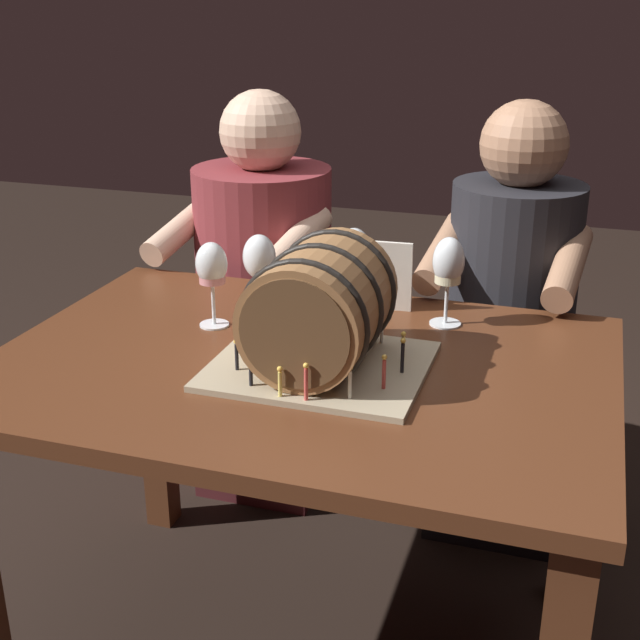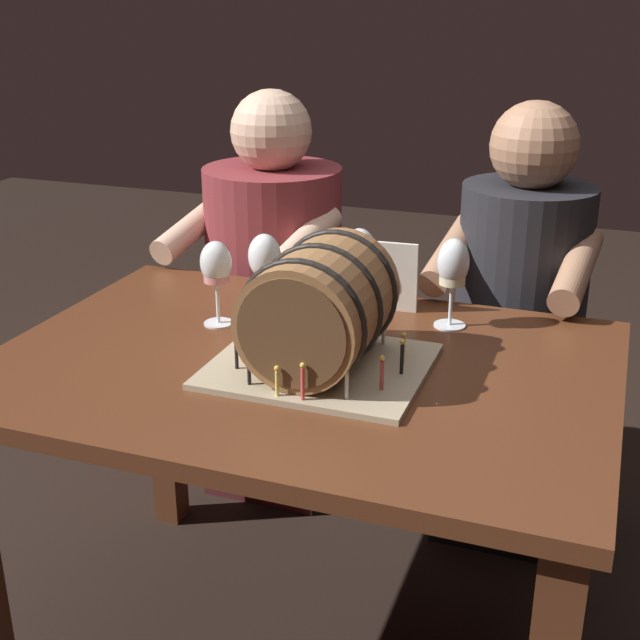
% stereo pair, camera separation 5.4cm
% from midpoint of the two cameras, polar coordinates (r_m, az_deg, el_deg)
% --- Properties ---
extents(dining_table, '(1.20, 0.85, 0.72)m').
position_cam_midpoint_polar(dining_table, '(1.72, -2.18, -6.23)').
color(dining_table, '#562D19').
rests_on(dining_table, ground).
extents(barrel_cake, '(0.40, 0.34, 0.25)m').
position_cam_midpoint_polar(barrel_cake, '(1.59, -0.98, 0.54)').
color(barrel_cake, tan).
rests_on(barrel_cake, dining_table).
extents(wine_glass_rose, '(0.07, 0.07, 0.19)m').
position_cam_midpoint_polar(wine_glass_rose, '(1.81, -8.10, 3.45)').
color(wine_glass_rose, white).
rests_on(wine_glass_rose, dining_table).
extents(wine_glass_red, '(0.08, 0.08, 0.19)m').
position_cam_midpoint_polar(wine_glass_red, '(1.90, 1.45, 4.34)').
color(wine_glass_red, white).
rests_on(wine_glass_red, dining_table).
extents(wine_glass_white, '(0.07, 0.07, 0.19)m').
position_cam_midpoint_polar(wine_glass_white, '(1.81, 7.72, 3.61)').
color(wine_glass_white, white).
rests_on(wine_glass_white, dining_table).
extents(wine_glass_empty, '(0.07, 0.07, 0.18)m').
position_cam_midpoint_polar(wine_glass_empty, '(1.88, -4.91, 4.08)').
color(wine_glass_empty, white).
rests_on(wine_glass_empty, dining_table).
extents(menu_card, '(0.11, 0.02, 0.16)m').
position_cam_midpoint_polar(menu_card, '(1.90, 3.70, 2.94)').
color(menu_card, silver).
rests_on(menu_card, dining_table).
extents(person_seated_left, '(0.45, 0.52, 1.16)m').
position_cam_midpoint_polar(person_seated_left, '(2.42, -4.39, 0.74)').
color(person_seated_left, '#4C1B1E').
rests_on(person_seated_left, ground).
extents(person_seated_right, '(0.39, 0.48, 1.16)m').
position_cam_midpoint_polar(person_seated_right, '(2.27, 11.66, -1.67)').
color(person_seated_right, black).
rests_on(person_seated_right, ground).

